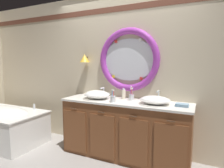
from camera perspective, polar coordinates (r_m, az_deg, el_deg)
The scene contains 12 objects.
ground_plane at distance 3.00m, azimuth -0.91°, elevation -22.62°, with size 14.00×14.00×0.00m, color gray.
back_wall_assembly at distance 3.16m, azimuth 3.86°, elevation 3.94°, with size 6.40×0.26×2.60m.
vanity_counter at distance 3.00m, azimuth 3.74°, elevation -13.36°, with size 1.97×0.59×0.88m.
bathtub at distance 4.10m, azimuth -30.05°, elevation -10.15°, with size 1.57×0.87×0.68m.
sink_basin_left at distance 3.04m, azimuth -4.55°, elevation -3.17°, with size 0.42×0.42×0.13m.
sink_basin_right at distance 2.71m, azimuth 12.83°, elevation -4.71°, with size 0.42×0.42×0.12m.
faucet_set_left at distance 3.23m, azimuth -2.60°, elevation -2.64°, with size 0.22×0.14×0.16m.
faucet_set_right at distance 2.92m, azimuth 13.79°, elevation -3.79°, with size 0.22×0.14×0.17m.
toothbrush_holder_left at distance 2.76m, azimuth 0.23°, elevation -4.43°, with size 0.08×0.08×0.20m.
toothbrush_holder_right at distance 2.92m, azimuth 5.85°, elevation -3.87°, with size 0.08×0.08×0.22m.
soap_dispenser at distance 3.00m, azimuth 3.53°, elevation -3.10°, with size 0.06×0.07×0.18m.
folded_hand_towel at distance 2.69m, azimuth 20.32°, elevation -5.97°, with size 0.17×0.14×0.04m.
Camera 1 is at (1.17, -2.35, 1.46)m, focal length 30.37 mm.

